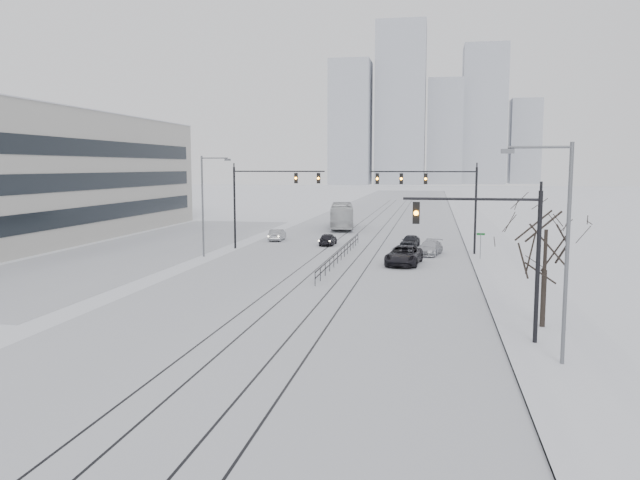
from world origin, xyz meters
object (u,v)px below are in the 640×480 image
(sedan_sb_inner, at_px, (328,239))
(sedan_nb_front, at_px, (404,256))
(sedan_nb_right, at_px, (430,248))
(sedan_nb_far, at_px, (410,241))
(traffic_mast_near, at_px, (501,245))
(bare_tree, at_px, (546,240))
(box_truck, at_px, (342,216))
(sedan_sb_outer, at_px, (277,235))

(sedan_sb_inner, bearing_deg, sedan_nb_front, 125.92)
(sedan_nb_right, bearing_deg, sedan_nb_far, 122.94)
(traffic_mast_near, relative_size, sedan_nb_far, 1.89)
(bare_tree, relative_size, sedan_nb_far, 1.64)
(traffic_mast_near, relative_size, box_truck, 0.59)
(bare_tree, xyz_separation_m, sedan_nb_far, (-7.67, 30.84, -3.86))
(sedan_nb_far, xyz_separation_m, box_truck, (-9.52, 17.60, 1.02))
(bare_tree, bearing_deg, sedan_sb_outer, 123.11)
(sedan_nb_far, height_order, box_truck, box_truck)
(sedan_nb_front, relative_size, sedan_nb_right, 1.26)
(sedan_sb_inner, bearing_deg, sedan_nb_right, 153.04)
(bare_tree, relative_size, box_truck, 0.51)
(traffic_mast_near, distance_m, sedan_nb_front, 23.41)
(sedan_nb_front, xyz_separation_m, box_truck, (-9.44, 28.96, 0.88))
(traffic_mast_near, bearing_deg, sedan_nb_right, 96.54)
(sedan_nb_front, bearing_deg, sedan_sb_outer, 140.52)
(sedan_sb_outer, bearing_deg, bare_tree, 119.97)
(traffic_mast_near, relative_size, sedan_nb_front, 1.25)
(traffic_mast_near, xyz_separation_m, sedan_sb_inner, (-13.66, 34.08, -3.93))
(sedan_nb_right, xyz_separation_m, sedan_nb_far, (-1.97, 5.10, -0.01))
(sedan_nb_right, bearing_deg, box_truck, 128.69)
(sedan_sb_inner, distance_m, sedan_nb_far, 8.41)
(sedan_nb_front, xyz_separation_m, sedan_nb_right, (2.05, 6.27, -0.13))
(sedan_nb_right, bearing_deg, sedan_sb_inner, 164.59)
(sedan_sb_outer, bearing_deg, sedan_nb_far, 164.34)
(sedan_sb_outer, xyz_separation_m, sedan_nb_right, (16.51, -8.33, 0.02))
(sedan_nb_far, bearing_deg, box_truck, 128.77)
(sedan_nb_right, height_order, sedan_nb_far, sedan_nb_right)
(bare_tree, distance_m, sedan_nb_far, 32.01)
(traffic_mast_near, xyz_separation_m, sedan_nb_far, (-5.26, 33.84, -3.93))
(sedan_sb_outer, relative_size, sedan_nb_far, 1.03)
(sedan_sb_inner, relative_size, box_truck, 0.31)
(sedan_sb_outer, relative_size, box_truck, 0.32)
(bare_tree, xyz_separation_m, box_truck, (-17.19, 48.43, -2.83))
(bare_tree, xyz_separation_m, sedan_nb_front, (-7.76, 19.47, -3.71))
(sedan_sb_inner, distance_m, box_truck, 17.42)
(sedan_nb_far, relative_size, box_truck, 0.31)
(sedan_nb_front, relative_size, box_truck, 0.47)
(traffic_mast_near, bearing_deg, sedan_sb_outer, 118.11)
(sedan_nb_front, bearing_deg, sedan_nb_far, 95.38)
(bare_tree, distance_m, box_truck, 51.47)
(bare_tree, height_order, sedan_sb_inner, bare_tree)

